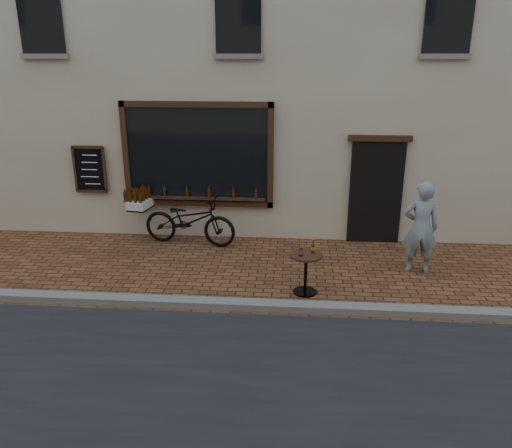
{
  "coord_description": "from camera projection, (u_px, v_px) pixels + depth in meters",
  "views": [
    {
      "loc": [
        0.2,
        -6.95,
        3.88
      ],
      "look_at": [
        -0.47,
        1.2,
        1.1
      ],
      "focal_mm": 35.0,
      "sensor_mm": 36.0,
      "label": 1
    }
  ],
  "objects": [
    {
      "name": "shop_building",
      "position": [
        292.0,
        7.0,
        12.34
      ],
      "size": [
        28.0,
        6.2,
        10.0
      ],
      "color": "beige",
      "rests_on": "ground"
    },
    {
      "name": "bistro_table",
      "position": [
        306.0,
        265.0,
        8.42
      ],
      "size": [
        0.55,
        0.55,
        0.95
      ],
      "color": "black",
      "rests_on": "ground"
    },
    {
      "name": "pedestrian",
      "position": [
        421.0,
        228.0,
        9.13
      ],
      "size": [
        0.67,
        0.47,
        1.75
      ],
      "primitive_type": "imported",
      "rotation": [
        0.0,
        0.0,
        3.06
      ],
      "color": "gray",
      "rests_on": "ground"
    },
    {
      "name": "ground",
      "position": [
        279.0,
        316.0,
        7.82
      ],
      "size": [
        90.0,
        90.0,
        0.0
      ],
      "primitive_type": "plane",
      "color": "#522F1A",
      "rests_on": "ground"
    },
    {
      "name": "cargo_bicycle",
      "position": [
        188.0,
        220.0,
        10.62
      ],
      "size": [
        2.46,
        1.02,
        1.14
      ],
      "rotation": [
        0.0,
        0.0,
        1.41
      ],
      "color": "black",
      "rests_on": "ground"
    },
    {
      "name": "kerb",
      "position": [
        280.0,
        306.0,
        7.99
      ],
      "size": [
        90.0,
        0.25,
        0.12
      ],
      "primitive_type": "cube",
      "color": "slate",
      "rests_on": "ground"
    }
  ]
}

